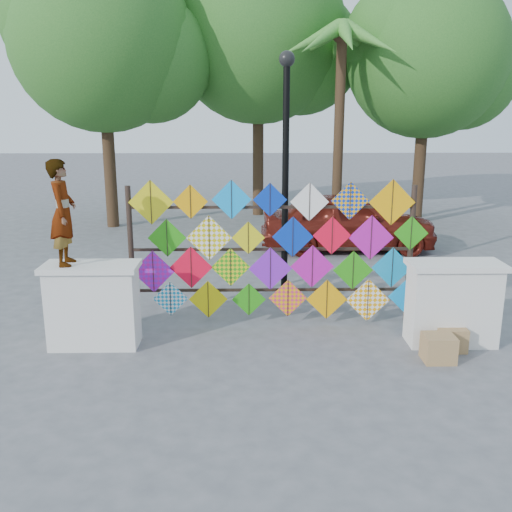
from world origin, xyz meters
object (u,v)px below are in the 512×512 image
sedan (348,221)px  vendor_woman (63,213)px  kite_rack (278,253)px  lamppost (286,155)px

sedan → vendor_woman: bearing=139.7°
kite_rack → lamppost: 1.96m
vendor_woman → lamppost: (3.34, 2.20, 0.65)m
sedan → lamppost: lamppost is taller
vendor_woman → lamppost: bearing=-62.3°
kite_rack → vendor_woman: vendor_woman is taller
vendor_woman → sedan: size_ratio=0.35×
kite_rack → sedan: size_ratio=1.13×
vendor_woman → sedan: bearing=-46.3°
vendor_woman → lamppost: size_ratio=0.34×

